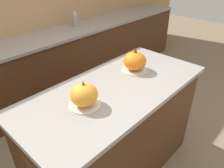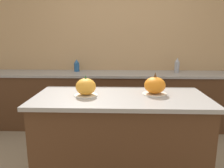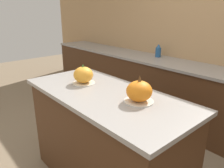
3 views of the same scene
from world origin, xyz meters
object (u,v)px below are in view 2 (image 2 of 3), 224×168
pumpkin_cake_left (86,87)px  bottle_short (77,66)px  pumpkin_cake_right (155,86)px  bottle_tall (177,65)px

pumpkin_cake_left → bottle_short: pumpkin_cake_left is taller
pumpkin_cake_left → bottle_short: size_ratio=1.07×
pumpkin_cake_right → bottle_short: 1.89m
bottle_tall → bottle_short: size_ratio=1.19×
pumpkin_cake_left → bottle_short: (-0.40, 1.65, -0.02)m
pumpkin_cake_left → pumpkin_cake_right: size_ratio=0.95×
pumpkin_cake_left → bottle_tall: (1.22, 1.60, -0.01)m
pumpkin_cake_left → bottle_tall: size_ratio=0.90×
pumpkin_cake_left → bottle_tall: bearing=52.6°
bottle_tall → pumpkin_cake_left: bearing=-127.4°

